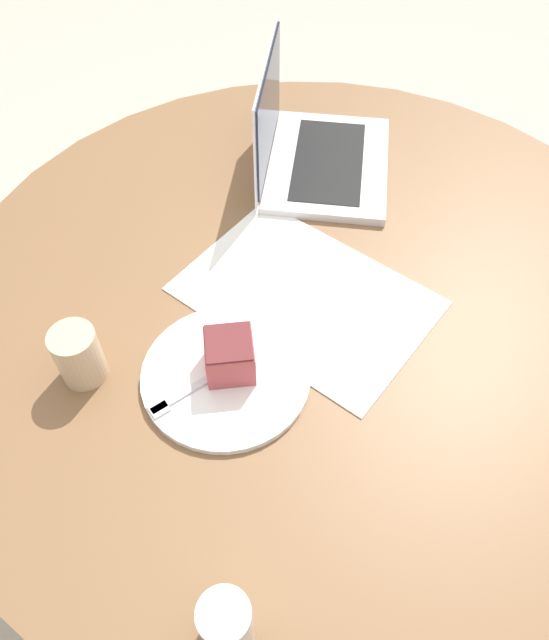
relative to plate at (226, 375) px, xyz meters
The scene contains 9 objects.
ground_plane 0.78m from the plate, 77.23° to the left, with size 12.00×12.00×0.00m, color #B7AD9E.
dining_table 0.26m from the plate, 77.23° to the left, with size 1.34×1.34×0.74m.
paper_document 0.21m from the plate, 81.37° to the left, with size 0.46×0.34×0.00m.
plate is the anchor object (origin of this frame).
cake_slice 0.04m from the plate, 81.84° to the left, with size 0.10×0.10×0.07m.
fork 0.06m from the plate, 119.34° to the right, with size 0.09×0.16×0.00m.
coffee_glass 0.23m from the plate, 152.33° to the right, with size 0.07×0.07×0.10m.
water_glass 0.37m from the plate, 57.09° to the right, with size 0.06×0.06×0.11m.
laptop 0.54m from the plate, 103.01° to the left, with size 0.36×0.39×0.23m.
Camera 1 is at (0.28, -0.64, 1.59)m, focal length 35.00 mm.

